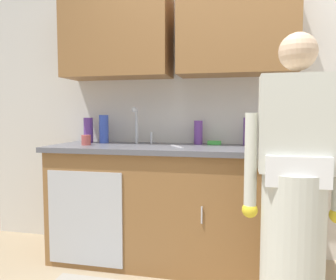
% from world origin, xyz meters
% --- Properties ---
extents(kitchen_wall_with_uppers, '(4.80, 0.44, 2.70)m').
position_xyz_m(kitchen_wall_with_uppers, '(-0.14, 0.99, 1.48)').
color(kitchen_wall_with_uppers, beige).
rests_on(kitchen_wall_with_uppers, ground).
extents(counter_cabinet, '(1.90, 0.62, 0.90)m').
position_xyz_m(counter_cabinet, '(-0.55, 0.70, 0.45)').
color(counter_cabinet, brown).
rests_on(counter_cabinet, ground).
extents(countertop, '(1.96, 0.66, 0.04)m').
position_xyz_m(countertop, '(-0.55, 0.70, 0.92)').
color(countertop, '#595960').
rests_on(countertop, counter_cabinet).
extents(sink, '(0.50, 0.36, 0.35)m').
position_xyz_m(sink, '(-0.84, 0.71, 0.93)').
color(sink, '#B7BABF').
rests_on(sink, counter_cabinet).
extents(person_at_sink, '(0.55, 0.34, 1.62)m').
position_xyz_m(person_at_sink, '(0.28, 0.03, 0.69)').
color(person_at_sink, white).
rests_on(person_at_sink, ground).
extents(bottle_soap, '(0.08, 0.08, 0.25)m').
position_xyz_m(bottle_soap, '(-1.18, 0.85, 1.06)').
color(bottle_soap, '#334CB2').
rests_on(bottle_soap, countertop).
extents(bottle_dish_liquid, '(0.08, 0.08, 0.22)m').
position_xyz_m(bottle_dish_liquid, '(-1.34, 0.87, 1.05)').
color(bottle_dish_liquid, '#66388C').
rests_on(bottle_dish_liquid, countertop).
extents(bottle_water_tall, '(0.07, 0.07, 0.20)m').
position_xyz_m(bottle_water_tall, '(-0.36, 0.91, 1.04)').
color(bottle_water_tall, '#66388C').
rests_on(bottle_water_tall, countertop).
extents(bottle_water_short, '(0.06, 0.06, 0.22)m').
position_xyz_m(bottle_water_short, '(0.04, 0.90, 1.05)').
color(bottle_water_short, '#66388C').
rests_on(bottle_water_short, countertop).
extents(cup_by_sink, '(0.08, 0.08, 0.08)m').
position_xyz_m(cup_by_sink, '(-1.24, 0.63, 0.98)').
color(cup_by_sink, '#B24C47').
rests_on(cup_by_sink, countertop).
extents(knife_on_counter, '(0.14, 0.22, 0.01)m').
position_xyz_m(knife_on_counter, '(-0.49, 0.65, 0.94)').
color(knife_on_counter, silver).
rests_on(knife_on_counter, countertop).
extents(sponge, '(0.11, 0.07, 0.03)m').
position_xyz_m(sponge, '(-0.23, 0.91, 0.96)').
color(sponge, '#4CBF4C').
rests_on(sponge, countertop).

